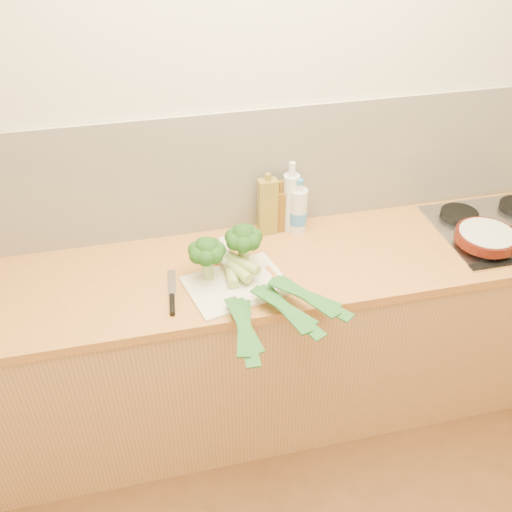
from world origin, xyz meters
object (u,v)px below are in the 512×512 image
(chefs_knife, at_px, (172,299))
(skillet, at_px, (487,237))
(gas_hob, at_px, (504,228))
(chopping_board, at_px, (237,285))

(chefs_knife, bearing_deg, skillet, 6.81)
(gas_hob, relative_size, chefs_knife, 2.11)
(chefs_knife, bearing_deg, gas_hob, 10.60)
(chefs_knife, xyz_separation_m, skillet, (1.32, 0.04, 0.05))
(gas_hob, xyz_separation_m, chefs_knife, (-1.48, -0.14, -0.01))
(chefs_knife, relative_size, skillet, 0.74)
(gas_hob, xyz_separation_m, chopping_board, (-1.22, -0.11, -0.01))
(gas_hob, xyz_separation_m, skillet, (-0.16, -0.10, 0.05))
(gas_hob, height_order, chefs_knife, gas_hob)
(chopping_board, xyz_separation_m, chefs_knife, (-0.25, -0.03, 0.00))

